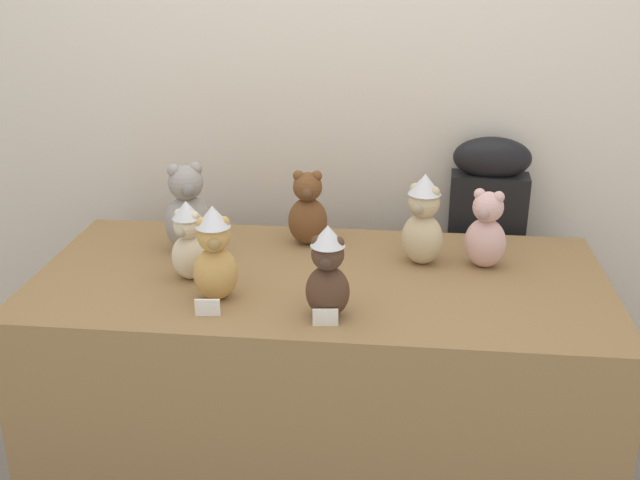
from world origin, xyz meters
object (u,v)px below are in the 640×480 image
Objects in this scene: teddy_bear_honey at (215,254)px; teddy_bear_blush at (486,231)px; teddy_bear_cocoa at (328,273)px; teddy_bear_sand at (423,220)px; teddy_bear_chestnut at (308,210)px; teddy_bear_ash at (188,211)px; instrument_case at (482,270)px; teddy_bear_cream at (188,241)px; display_table at (320,375)px.

teddy_bear_blush is at bearing 7.84° from teddy_bear_honey.
teddy_bear_cocoa is at bearing -117.32° from teddy_bear_blush.
teddy_bear_cocoa is (-0.27, -0.40, -0.01)m from teddy_bear_sand.
teddy_bear_chestnut is 0.91× the size of teddy_bear_honey.
teddy_bear_honey is at bearing -88.12° from teddy_bear_ash.
teddy_bear_sand is 0.48m from teddy_bear_cocoa.
teddy_bear_cocoa is (-0.51, -0.81, 0.33)m from instrument_case.
teddy_bear_honey is at bearing -29.97° from teddy_bear_cream.
display_table is 6.92× the size of teddy_bear_blush.
teddy_bear_chestnut is 1.02× the size of teddy_bear_blush.
teddy_bear_chestnut is at bearing -171.13° from teddy_bear_sand.
teddy_bear_ash is (-0.06, 0.22, 0.02)m from teddy_bear_cream.
teddy_bear_sand is 0.99× the size of teddy_bear_ash.
teddy_bear_cream is 0.88× the size of teddy_bear_honey.
teddy_bear_sand is at bearing 23.23° from display_table.
display_table is 6.57× the size of teddy_bear_cocoa.
display_table is 7.04× the size of teddy_bear_cream.
teddy_bear_ash is at bearing -156.32° from instrument_case.
display_table is 0.70m from teddy_bear_ash.
teddy_bear_honey reaches higher than teddy_bear_chestnut.
teddy_bear_chestnut is (-0.39, 0.12, -0.03)m from teddy_bear_sand.
teddy_bear_chestnut is at bearing 105.20° from display_table.
teddy_bear_cream is at bearing -171.07° from display_table.
instrument_case reaches higher than teddy_bear_cream.
display_table is at bearing 20.03° from teddy_bear_honey.
instrument_case is at bearing -4.25° from teddy_bear_ash.
teddy_bear_ash is at bearing -159.53° from teddy_bear_blush.
instrument_case is 1.02m from teddy_bear_cocoa.
teddy_bear_cream is at bearing 156.79° from teddy_bear_cocoa.
teddy_bear_cream reaches higher than display_table.
teddy_bear_ash is (-0.39, -0.10, 0.02)m from teddy_bear_chestnut.
instrument_case is 1.17m from teddy_bear_honey.
teddy_bear_cocoa reaches higher than teddy_bear_chestnut.
instrument_case is at bearing 105.24° from teddy_bear_blush.
teddy_bear_honey is at bearing -135.97° from instrument_case.
teddy_bear_honey is at bearing -135.85° from teddy_bear_blush.
teddy_bear_blush is (0.46, 0.40, -0.01)m from teddy_bear_cocoa.
teddy_bear_honey is at bearing -119.45° from teddy_bear_chestnut.
teddy_bear_cocoa is at bearing -79.35° from display_table.
teddy_bear_chestnut is at bearing 104.26° from teddy_bear_cocoa.
display_table is 6.20× the size of teddy_bear_honey.
display_table is at bearing -129.98° from teddy_bear_sand.
teddy_bear_sand reaches higher than teddy_bear_cream.
display_table is 0.61m from teddy_bear_sand.
teddy_bear_ash is (-0.18, 0.35, 0.00)m from teddy_bear_honey.
instrument_case is at bearing 19.78° from teddy_bear_chestnut.
teddy_bear_cream is at bearing -137.70° from teddy_bear_sand.
teddy_bear_blush is at bearing 41.83° from teddy_bear_cocoa.
teddy_bear_honey is (-0.33, 0.07, 0.01)m from teddy_bear_cocoa.
display_table is 5.85× the size of teddy_bear_ash.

